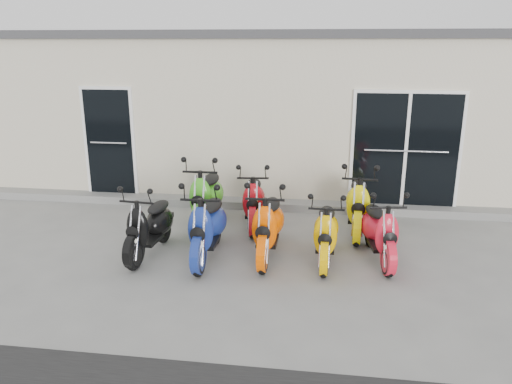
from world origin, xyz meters
The scene contains 14 objects.
ground centered at (0.00, 0.00, 0.00)m, with size 80.00×80.00×0.00m, color gray.
building centered at (0.00, 5.20, 1.60)m, with size 14.00×6.00×3.20m, color beige.
roof_cap centered at (0.00, 5.20, 3.28)m, with size 14.20×6.20×0.16m, color #3F3F42.
front_step centered at (0.00, 2.02, 0.07)m, with size 14.00×0.40×0.15m, color gray.
door_left centered at (-3.20, 2.17, 1.26)m, with size 1.07×0.08×2.22m, color black.
door_right centered at (2.60, 2.17, 1.26)m, with size 2.02×0.08×2.22m, color black.
scooter_front_black centered at (-1.48, -0.46, 0.59)m, with size 0.59×1.61×1.19m, color black, non-canonical shape.
scooter_front_blue centered at (-0.58, -0.47, 0.65)m, with size 0.64×1.75×1.29m, color navy, non-canonical shape.
scooter_front_orange_a centered at (0.31, -0.29, 0.64)m, with size 0.63×1.74×1.28m, color #FF5600, non-canonical shape.
scooter_front_orange_b centered at (1.17, -0.33, 0.58)m, with size 0.57×1.57×1.16m, color #F1B400, non-canonical shape.
scooter_front_red centered at (1.95, -0.20, 0.59)m, with size 0.58×1.60×1.18m, color red, non-canonical shape.
scooter_back_green centered at (-0.92, 0.88, 0.68)m, with size 0.67×1.83×1.35m, color green, non-canonical shape.
scooter_back_red centered at (-0.10, 0.97, 0.61)m, with size 0.60×1.65×1.22m, color #B60E17, non-canonical shape.
scooter_back_yellow centered at (1.70, 0.92, 0.65)m, with size 0.64×1.77×1.31m, color #FFEB03, non-canonical shape.
Camera 1 is at (1.09, -7.25, 3.13)m, focal length 35.00 mm.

